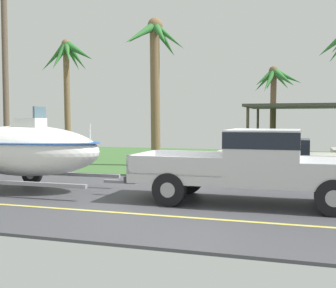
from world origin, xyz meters
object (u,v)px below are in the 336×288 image
(pickup_truck_towing, at_px, (262,162))
(palm_tree_far_right, at_px, (67,66))
(carport_awning, at_px, (325,107))
(boat_on_trailer, at_px, (24,150))
(utility_pole, at_px, (5,64))
(parked_sedan_far, at_px, (277,159))
(palm_tree_mid, at_px, (155,58))
(palm_tree_near_right, at_px, (275,87))

(pickup_truck_towing, xyz_separation_m, palm_tree_far_right, (-9.92, 7.79, 3.60))
(pickup_truck_towing, bearing_deg, carport_awning, 81.03)
(boat_on_trailer, relative_size, utility_pole, 0.74)
(boat_on_trailer, height_order, palm_tree_far_right, palm_tree_far_right)
(palm_tree_far_right, bearing_deg, parked_sedan_far, -15.67)
(palm_tree_far_right, bearing_deg, carport_awning, 20.96)
(palm_tree_mid, bearing_deg, boat_on_trailer, -103.98)
(pickup_truck_towing, height_order, boat_on_trailer, boat_on_trailer)
(palm_tree_near_right, bearing_deg, parked_sedan_far, -85.95)
(parked_sedan_far, xyz_separation_m, utility_pole, (-10.77, -0.72, 3.63))
(parked_sedan_far, bearing_deg, palm_tree_near_right, 94.05)
(parked_sedan_far, relative_size, palm_tree_far_right, 0.76)
(carport_awning, bearing_deg, palm_tree_near_right, 140.96)
(palm_tree_near_right, bearing_deg, boat_on_trailer, -113.33)
(boat_on_trailer, relative_size, palm_tree_far_right, 1.04)
(pickup_truck_towing, bearing_deg, palm_tree_mid, 127.01)
(carport_awning, bearing_deg, pickup_truck_towing, -98.97)
(palm_tree_mid, relative_size, palm_tree_far_right, 1.08)
(boat_on_trailer, bearing_deg, palm_tree_near_right, 66.67)
(boat_on_trailer, distance_m, palm_tree_near_right, 15.92)
(utility_pole, bearing_deg, palm_tree_near_right, 45.08)
(boat_on_trailer, height_order, palm_tree_mid, palm_tree_mid)
(pickup_truck_towing, height_order, utility_pole, utility_pole)
(carport_awning, bearing_deg, palm_tree_mid, -141.87)
(palm_tree_near_right, xyz_separation_m, palm_tree_mid, (-4.52, -7.61, 0.78))
(carport_awning, bearing_deg, parked_sedan_far, -104.35)
(pickup_truck_towing, relative_size, carport_awning, 0.77)
(boat_on_trailer, bearing_deg, carport_awning, 54.63)
(palm_tree_near_right, height_order, palm_tree_far_right, palm_tree_far_right)
(pickup_truck_towing, bearing_deg, palm_tree_near_right, 92.38)
(pickup_truck_towing, relative_size, palm_tree_far_right, 0.99)
(utility_pole, bearing_deg, pickup_truck_towing, -21.74)
(boat_on_trailer, distance_m, carport_awning, 15.20)
(boat_on_trailer, height_order, parked_sedan_far, boat_on_trailer)
(parked_sedan_far, relative_size, carport_awning, 0.60)
(carport_awning, relative_size, palm_tree_near_right, 1.49)
(palm_tree_far_right, bearing_deg, utility_pole, -102.54)
(palm_tree_mid, bearing_deg, utility_pole, -155.68)
(pickup_truck_towing, distance_m, utility_pole, 11.98)
(palm_tree_mid, height_order, palm_tree_far_right, palm_tree_mid)
(palm_tree_far_right, xyz_separation_m, utility_pole, (-0.78, -3.52, -0.32))
(carport_awning, distance_m, palm_tree_mid, 9.20)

